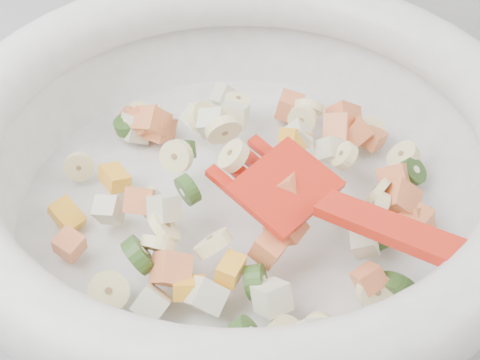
# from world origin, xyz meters

# --- Properties ---
(mixing_bowl) EXTENTS (0.47, 0.43, 0.13)m
(mixing_bowl) POSITION_xyz_m (0.19, 1.40, 0.97)
(mixing_bowl) COLOR white
(mixing_bowl) RESTS_ON counter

